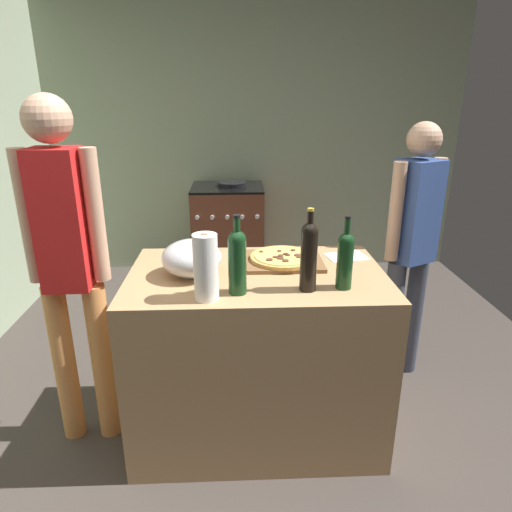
{
  "coord_description": "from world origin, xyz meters",
  "views": [
    {
      "loc": [
        -0.06,
        -1.34,
        1.74
      ],
      "look_at": [
        0.04,
        0.8,
        0.96
      ],
      "focal_mm": 31.7,
      "sensor_mm": 36.0,
      "label": 1
    }
  ],
  "objects_px": {
    "wine_bottle_dark": "(345,258)",
    "person_in_stripes": "(68,258)",
    "pizza": "(283,257)",
    "wine_bottle_amber": "(309,254)",
    "wine_bottle_clear": "(237,259)",
    "stove": "(228,233)",
    "person_in_red": "(412,240)",
    "paper_towel_roll": "(206,267)",
    "mixing_bowl": "(192,258)"
  },
  "relations": [
    {
      "from": "wine_bottle_clear",
      "to": "wine_bottle_dark",
      "type": "distance_m",
      "value": 0.48
    },
    {
      "from": "pizza",
      "to": "person_in_stripes",
      "type": "height_order",
      "value": "person_in_stripes"
    },
    {
      "from": "paper_towel_roll",
      "to": "pizza",
      "type": "bearing_deg",
      "value": 48.59
    },
    {
      "from": "paper_towel_roll",
      "to": "person_in_stripes",
      "type": "distance_m",
      "value": 0.72
    },
    {
      "from": "mixing_bowl",
      "to": "wine_bottle_clear",
      "type": "relative_size",
      "value": 0.81
    },
    {
      "from": "wine_bottle_dark",
      "to": "person_in_red",
      "type": "distance_m",
      "value": 0.88
    },
    {
      "from": "stove",
      "to": "person_in_red",
      "type": "relative_size",
      "value": 0.6
    },
    {
      "from": "wine_bottle_dark",
      "to": "wine_bottle_amber",
      "type": "height_order",
      "value": "wine_bottle_amber"
    },
    {
      "from": "paper_towel_roll",
      "to": "person_in_red",
      "type": "relative_size",
      "value": 0.18
    },
    {
      "from": "wine_bottle_dark",
      "to": "person_in_red",
      "type": "bearing_deg",
      "value": 49.52
    },
    {
      "from": "person_in_stripes",
      "to": "person_in_red",
      "type": "bearing_deg",
      "value": 14.66
    },
    {
      "from": "wine_bottle_dark",
      "to": "stove",
      "type": "bearing_deg",
      "value": 103.39
    },
    {
      "from": "wine_bottle_dark",
      "to": "stove",
      "type": "xyz_separation_m",
      "value": [
        -0.56,
        2.34,
        -0.59
      ]
    },
    {
      "from": "paper_towel_roll",
      "to": "wine_bottle_clear",
      "type": "height_order",
      "value": "wine_bottle_clear"
    },
    {
      "from": "paper_towel_roll",
      "to": "person_in_stripes",
      "type": "relative_size",
      "value": 0.17
    },
    {
      "from": "wine_bottle_clear",
      "to": "stove",
      "type": "relative_size",
      "value": 0.37
    },
    {
      "from": "person_in_stripes",
      "to": "wine_bottle_clear",
      "type": "bearing_deg",
      "value": -15.05
    },
    {
      "from": "pizza",
      "to": "wine_bottle_amber",
      "type": "relative_size",
      "value": 0.91
    },
    {
      "from": "pizza",
      "to": "person_in_stripes",
      "type": "xyz_separation_m",
      "value": [
        -1.03,
        -0.15,
        0.07
      ]
    },
    {
      "from": "stove",
      "to": "person_in_stripes",
      "type": "bearing_deg",
      "value": -108.24
    },
    {
      "from": "wine_bottle_amber",
      "to": "person_in_red",
      "type": "bearing_deg",
      "value": 42.83
    },
    {
      "from": "pizza",
      "to": "wine_bottle_amber",
      "type": "distance_m",
      "value": 0.38
    },
    {
      "from": "pizza",
      "to": "person_in_red",
      "type": "xyz_separation_m",
      "value": [
        0.8,
        0.33,
        -0.03
      ]
    },
    {
      "from": "wine_bottle_amber",
      "to": "person_in_stripes",
      "type": "bearing_deg",
      "value": 170.0
    },
    {
      "from": "wine_bottle_clear",
      "to": "stove",
      "type": "height_order",
      "value": "wine_bottle_clear"
    },
    {
      "from": "wine_bottle_dark",
      "to": "wine_bottle_amber",
      "type": "xyz_separation_m",
      "value": [
        -0.16,
        -0.01,
        0.03
      ]
    },
    {
      "from": "paper_towel_roll",
      "to": "wine_bottle_dark",
      "type": "height_order",
      "value": "wine_bottle_dark"
    },
    {
      "from": "wine_bottle_clear",
      "to": "person_in_stripes",
      "type": "xyz_separation_m",
      "value": [
        -0.79,
        0.21,
        -0.06
      ]
    },
    {
      "from": "pizza",
      "to": "person_in_stripes",
      "type": "bearing_deg",
      "value": -171.81
    },
    {
      "from": "mixing_bowl",
      "to": "person_in_red",
      "type": "bearing_deg",
      "value": 20.93
    },
    {
      "from": "pizza",
      "to": "wine_bottle_amber",
      "type": "bearing_deg",
      "value": -77.73
    },
    {
      "from": "paper_towel_roll",
      "to": "wine_bottle_clear",
      "type": "relative_size",
      "value": 0.82
    },
    {
      "from": "wine_bottle_dark",
      "to": "person_in_stripes",
      "type": "xyz_separation_m",
      "value": [
        -1.27,
        0.18,
        -0.04
      ]
    },
    {
      "from": "mixing_bowl",
      "to": "wine_bottle_amber",
      "type": "distance_m",
      "value": 0.57
    },
    {
      "from": "wine_bottle_clear",
      "to": "wine_bottle_amber",
      "type": "bearing_deg",
      "value": 3.45
    },
    {
      "from": "wine_bottle_dark",
      "to": "person_in_red",
      "type": "relative_size",
      "value": 0.21
    },
    {
      "from": "wine_bottle_clear",
      "to": "wine_bottle_dark",
      "type": "bearing_deg",
      "value": 3.99
    },
    {
      "from": "wine_bottle_dark",
      "to": "wine_bottle_amber",
      "type": "bearing_deg",
      "value": -174.98
    },
    {
      "from": "wine_bottle_clear",
      "to": "mixing_bowl",
      "type": "bearing_deg",
      "value": 135.28
    },
    {
      "from": "mixing_bowl",
      "to": "person_in_red",
      "type": "relative_size",
      "value": 0.18
    },
    {
      "from": "person_in_stripes",
      "to": "wine_bottle_amber",
      "type": "bearing_deg",
      "value": -10.0
    },
    {
      "from": "wine_bottle_clear",
      "to": "person_in_stripes",
      "type": "height_order",
      "value": "person_in_stripes"
    },
    {
      "from": "wine_bottle_amber",
      "to": "stove",
      "type": "relative_size",
      "value": 0.39
    },
    {
      "from": "stove",
      "to": "wine_bottle_clear",
      "type": "bearing_deg",
      "value": -88.02
    },
    {
      "from": "mixing_bowl",
      "to": "stove",
      "type": "relative_size",
      "value": 0.3
    },
    {
      "from": "wine_bottle_dark",
      "to": "person_in_stripes",
      "type": "distance_m",
      "value": 1.28
    },
    {
      "from": "paper_towel_roll",
      "to": "wine_bottle_amber",
      "type": "relative_size",
      "value": 0.78
    },
    {
      "from": "pizza",
      "to": "paper_towel_roll",
      "type": "distance_m",
      "value": 0.57
    },
    {
      "from": "wine_bottle_clear",
      "to": "person_in_red",
      "type": "height_order",
      "value": "person_in_red"
    },
    {
      "from": "wine_bottle_dark",
      "to": "pizza",
      "type": "bearing_deg",
      "value": 125.98
    }
  ]
}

